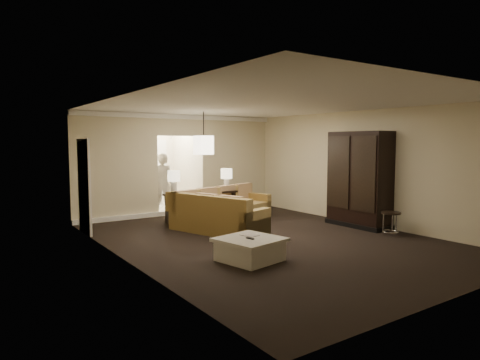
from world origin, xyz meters
TOP-DOWN VIEW (x-y plane):
  - ground at (0.00, 0.00)m, footprint 8.00×8.00m
  - wall_back at (0.00, 4.00)m, footprint 6.00×0.04m
  - wall_front at (0.00, -4.00)m, footprint 6.00×0.04m
  - wall_left at (-3.00, 0.00)m, footprint 0.04×8.00m
  - wall_right at (3.00, 0.00)m, footprint 0.04×8.00m
  - ceiling at (0.00, 0.00)m, footprint 6.00×8.00m
  - crown_molding at (0.00, 3.95)m, footprint 6.00×0.10m
  - baseboard at (0.00, 3.95)m, footprint 6.00×0.10m
  - side_door at (-2.97, 2.80)m, footprint 0.05×0.90m
  - foyer at (0.00, 5.34)m, footprint 1.44×2.02m
  - sectional_sofa at (0.06, 1.79)m, footprint 3.12×3.05m
  - coffee_table at (-1.24, -1.05)m, footprint 1.15×1.15m
  - console_table at (-0.10, 2.67)m, footprint 1.96×0.51m
  - armoire at (2.69, -0.08)m, footprint 0.68×1.58m
  - drink_table at (2.40, -1.20)m, footprint 0.42×0.42m
  - table_lamp_left at (-0.85, 2.70)m, footprint 0.30×0.30m
  - table_lamp_right at (0.65, 2.64)m, footprint 0.30×0.30m
  - pendant_light at (0.00, 2.70)m, footprint 0.38×0.38m
  - person at (-0.45, 4.30)m, footprint 0.81×0.69m

SIDE VIEW (x-z plane):
  - ground at x=0.00m, z-range 0.00..0.00m
  - baseboard at x=0.00m, z-range 0.00..0.12m
  - coffee_table at x=-1.24m, z-range 0.00..0.41m
  - sectional_sofa at x=0.06m, z-range -0.09..0.80m
  - drink_table at x=2.40m, z-range 0.11..0.63m
  - console_table at x=-0.10m, z-range 0.07..0.82m
  - person at x=-0.45m, z-range 0.00..1.91m
  - side_door at x=-2.97m, z-range 0.00..2.10m
  - armoire at x=2.69m, z-range -0.05..2.23m
  - table_lamp_left at x=-0.85m, z-range 0.85..1.42m
  - table_lamp_right at x=0.65m, z-range 0.85..1.42m
  - foyer at x=0.00m, z-range -0.10..2.70m
  - wall_back at x=0.00m, z-range 0.00..2.80m
  - wall_front at x=0.00m, z-range 0.00..2.80m
  - wall_left at x=-3.00m, z-range 0.00..2.80m
  - wall_right at x=3.00m, z-range 0.00..2.80m
  - pendant_light at x=0.00m, z-range 1.41..2.50m
  - crown_molding at x=0.00m, z-range 2.67..2.79m
  - ceiling at x=0.00m, z-range 2.79..2.81m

